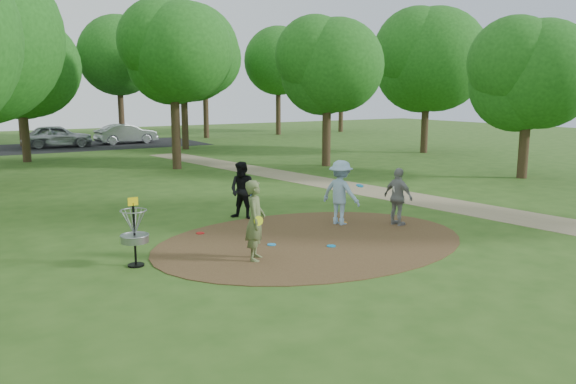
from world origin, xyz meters
TOP-DOWN VIEW (x-y plane):
  - ground at (0.00, 0.00)m, footprint 100.00×100.00m
  - dirt_clearing at (0.00, 0.00)m, footprint 8.40×8.40m
  - footpath at (6.50, 2.00)m, footprint 7.55×39.89m
  - parking_lot at (2.00, 30.00)m, footprint 14.00×8.00m
  - player_observer_with_disc at (-2.04, -0.69)m, footprint 0.75×0.80m
  - player_throwing_with_disc at (1.71, 1.09)m, footprint 1.31×1.37m
  - player_walking_with_disc at (-0.33, 3.25)m, footprint 1.02×1.07m
  - player_waiting_with_disc at (3.03, 0.13)m, footprint 0.53×1.02m
  - disc_ground_cyan at (-1.12, 0.16)m, footprint 0.22×0.22m
  - disc_ground_blue at (0.07, -0.73)m, footprint 0.22×0.22m
  - disc_ground_red at (-2.19, 2.17)m, footprint 0.22×0.22m
  - car_left at (-1.09, 29.86)m, footprint 4.77×2.30m
  - car_right at (3.79, 30.15)m, footprint 4.57×2.04m
  - disc_ground_orange at (1.85, 1.12)m, footprint 0.22×0.22m
  - disc_golf_basket at (-4.50, 0.30)m, footprint 0.63×0.63m
  - tree_ring at (2.02, 9.98)m, footprint 37.70×45.58m

SIDE VIEW (x-z plane):
  - ground at x=0.00m, z-range 0.00..0.00m
  - parking_lot at x=2.00m, z-range 0.00..0.01m
  - footpath at x=6.50m, z-range 0.00..0.01m
  - dirt_clearing at x=0.00m, z-range 0.00..0.02m
  - disc_ground_cyan at x=-1.12m, z-range 0.02..0.04m
  - disc_ground_blue at x=0.07m, z-range 0.02..0.04m
  - disc_ground_red at x=-2.19m, z-range 0.02..0.04m
  - disc_ground_orange at x=1.85m, z-range 0.02..0.04m
  - car_right at x=3.79m, z-range 0.00..1.46m
  - car_left at x=-1.09m, z-range 0.00..1.57m
  - player_waiting_with_disc at x=3.03m, z-range 0.00..1.67m
  - player_walking_with_disc at x=-0.33m, z-range 0.00..1.73m
  - disc_golf_basket at x=-4.50m, z-range 0.10..1.64m
  - player_observer_with_disc at x=-2.04m, z-range 0.00..1.85m
  - player_throwing_with_disc at x=1.71m, z-range 0.00..1.87m
  - tree_ring at x=2.02m, z-range 0.65..9.97m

